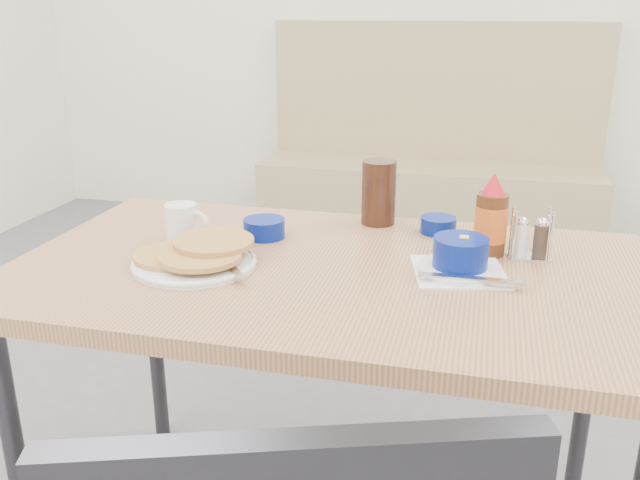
% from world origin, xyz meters
% --- Properties ---
extents(booth_bench, '(1.90, 0.56, 1.22)m').
position_xyz_m(booth_bench, '(0.00, 2.78, 0.35)').
color(booth_bench, tan).
rests_on(booth_bench, ground).
extents(dining_table, '(1.40, 0.80, 0.76)m').
position_xyz_m(dining_table, '(0.00, 0.25, 0.70)').
color(dining_table, tan).
rests_on(dining_table, ground).
extents(pancake_plate, '(0.29, 0.27, 0.05)m').
position_xyz_m(pancake_plate, '(-0.29, 0.19, 0.78)').
color(pancake_plate, white).
rests_on(pancake_plate, dining_table).
extents(coffee_mug, '(0.12, 0.08, 0.09)m').
position_xyz_m(coffee_mug, '(-0.39, 0.34, 0.81)').
color(coffee_mug, white).
rests_on(coffee_mug, dining_table).
extents(grits_setting, '(0.25, 0.23, 0.08)m').
position_xyz_m(grits_setting, '(0.28, 0.28, 0.79)').
color(grits_setting, white).
rests_on(grits_setting, dining_table).
extents(creamer_bowl, '(0.10, 0.10, 0.05)m').
position_xyz_m(creamer_bowl, '(-0.20, 0.41, 0.78)').
color(creamer_bowl, navy).
rests_on(creamer_bowl, dining_table).
extents(butter_bowl, '(0.09, 0.09, 0.04)m').
position_xyz_m(butter_bowl, '(0.21, 0.54, 0.78)').
color(butter_bowl, navy).
rests_on(butter_bowl, dining_table).
extents(amber_tumbler, '(0.12, 0.12, 0.17)m').
position_xyz_m(amber_tumbler, '(0.05, 0.59, 0.84)').
color(amber_tumbler, black).
rests_on(amber_tumbler, dining_table).
extents(condiment_caddy, '(0.10, 0.07, 0.11)m').
position_xyz_m(condiment_caddy, '(0.43, 0.41, 0.80)').
color(condiment_caddy, silver).
rests_on(condiment_caddy, dining_table).
extents(syrup_bottle, '(0.07, 0.07, 0.19)m').
position_xyz_m(syrup_bottle, '(0.34, 0.42, 0.84)').
color(syrup_bottle, '#47230F').
rests_on(syrup_bottle, dining_table).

